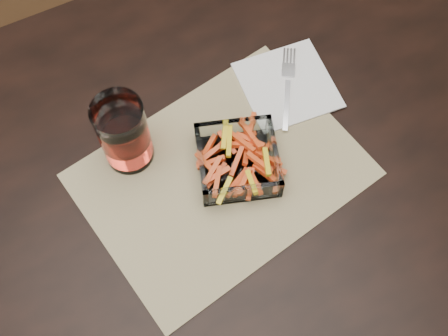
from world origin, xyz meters
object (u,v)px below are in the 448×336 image
Objects in this scene: tumbler at (124,135)px; dining_table at (210,188)px; fork at (288,85)px; glass_bowl at (238,161)px.

dining_table is at bearing -37.84° from tumbler.
tumbler is at bearing -148.52° from fork.
tumbler is (-0.11, 0.08, 0.16)m from dining_table.
dining_table is 0.23m from fork.
glass_bowl reaches higher than fork.
glass_bowl reaches higher than dining_table.
tumbler is at bearing 145.23° from glass_bowl.
tumbler is 0.31m from fork.
glass_bowl is at bearing -34.77° from tumbler.
tumbler is (-0.15, 0.11, 0.05)m from glass_bowl.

